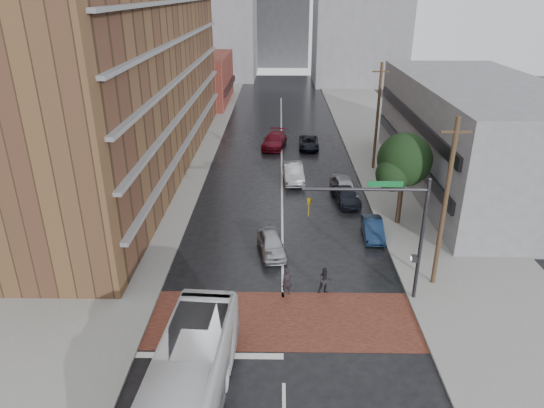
{
  "coord_description": "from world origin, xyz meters",
  "views": [
    {
      "loc": [
        -0.27,
        -20.28,
        15.85
      ],
      "look_at": [
        -0.69,
        7.6,
        3.5
      ],
      "focal_mm": 32.0,
      "sensor_mm": 36.0,
      "label": 1
    }
  ],
  "objects_px": {
    "pedestrian_a": "(287,282)",
    "car_travel_b": "(293,173)",
    "car_parked_far": "(344,187)",
    "pedestrian_b": "(325,281)",
    "transit_bus": "(183,399)",
    "car_travel_a": "(271,244)",
    "suv_travel": "(309,143)",
    "car_parked_mid": "(346,195)",
    "car_parked_near": "(373,229)",
    "car_travel_c": "(274,140)"
  },
  "relations": [
    {
      "from": "car_parked_mid",
      "to": "transit_bus",
      "type": "bearing_deg",
      "value": -119.17
    },
    {
      "from": "pedestrian_b",
      "to": "car_travel_b",
      "type": "height_order",
      "value": "pedestrian_b"
    },
    {
      "from": "car_travel_a",
      "to": "car_travel_c",
      "type": "height_order",
      "value": "car_travel_c"
    },
    {
      "from": "car_parked_mid",
      "to": "pedestrian_a",
      "type": "bearing_deg",
      "value": -117.87
    },
    {
      "from": "car_travel_c",
      "to": "car_parked_mid",
      "type": "xyz_separation_m",
      "value": [
        5.98,
        -14.99,
        -0.16
      ]
    },
    {
      "from": "pedestrian_a",
      "to": "suv_travel",
      "type": "height_order",
      "value": "pedestrian_a"
    },
    {
      "from": "transit_bus",
      "to": "car_travel_a",
      "type": "xyz_separation_m",
      "value": [
        3.15,
        14.05,
        -0.91
      ]
    },
    {
      "from": "car_travel_b",
      "to": "car_travel_a",
      "type": "bearing_deg",
      "value": -101.13
    },
    {
      "from": "pedestrian_b",
      "to": "car_parked_mid",
      "type": "distance_m",
      "value": 13.3
    },
    {
      "from": "pedestrian_b",
      "to": "car_parked_mid",
      "type": "relative_size",
      "value": 0.38
    },
    {
      "from": "car_travel_b",
      "to": "car_travel_c",
      "type": "relative_size",
      "value": 0.9
    },
    {
      "from": "car_parked_far",
      "to": "pedestrian_b",
      "type": "bearing_deg",
      "value": -106.83
    },
    {
      "from": "suv_travel",
      "to": "car_parked_near",
      "type": "height_order",
      "value": "suv_travel"
    },
    {
      "from": "suv_travel",
      "to": "car_travel_c",
      "type": "bearing_deg",
      "value": 176.6
    },
    {
      "from": "car_travel_a",
      "to": "suv_travel",
      "type": "xyz_separation_m",
      "value": [
        3.7,
        23.11,
        -0.05
      ]
    },
    {
      "from": "car_travel_b",
      "to": "suv_travel",
      "type": "distance_m",
      "value": 10.13
    },
    {
      "from": "transit_bus",
      "to": "car_parked_far",
      "type": "bearing_deg",
      "value": 72.77
    },
    {
      "from": "suv_travel",
      "to": "car_parked_mid",
      "type": "xyz_separation_m",
      "value": [
        2.23,
        -14.65,
        -0.01
      ]
    },
    {
      "from": "transit_bus",
      "to": "car_parked_far",
      "type": "height_order",
      "value": "transit_bus"
    },
    {
      "from": "car_parked_near",
      "to": "car_parked_mid",
      "type": "relative_size",
      "value": 0.88
    },
    {
      "from": "car_parked_far",
      "to": "transit_bus",
      "type": "bearing_deg",
      "value": -116.53
    },
    {
      "from": "car_parked_near",
      "to": "pedestrian_b",
      "type": "bearing_deg",
      "value": -116.42
    },
    {
      "from": "transit_bus",
      "to": "car_travel_b",
      "type": "xyz_separation_m",
      "value": [
        4.9,
        27.22,
        -0.79
      ]
    },
    {
      "from": "car_parked_mid",
      "to": "car_parked_far",
      "type": "distance_m",
      "value": 1.29
    },
    {
      "from": "car_travel_c",
      "to": "car_parked_far",
      "type": "distance_m",
      "value": 14.96
    },
    {
      "from": "pedestrian_b",
      "to": "car_parked_near",
      "type": "relative_size",
      "value": 0.43
    },
    {
      "from": "car_travel_c",
      "to": "car_parked_mid",
      "type": "distance_m",
      "value": 16.14
    },
    {
      "from": "transit_bus",
      "to": "car_travel_b",
      "type": "bearing_deg",
      "value": 83.47
    },
    {
      "from": "pedestrian_a",
      "to": "car_parked_far",
      "type": "bearing_deg",
      "value": 53.27
    },
    {
      "from": "car_parked_far",
      "to": "pedestrian_a",
      "type": "bearing_deg",
      "value": -114.63
    },
    {
      "from": "car_parked_mid",
      "to": "car_parked_far",
      "type": "relative_size",
      "value": 0.92
    },
    {
      "from": "pedestrian_a",
      "to": "suv_travel",
      "type": "distance_m",
      "value": 27.97
    },
    {
      "from": "car_travel_c",
      "to": "car_parked_near",
      "type": "xyz_separation_m",
      "value": [
        7.08,
        -21.01,
        -0.16
      ]
    },
    {
      "from": "car_travel_b",
      "to": "car_parked_mid",
      "type": "bearing_deg",
      "value": -52.0
    },
    {
      "from": "car_travel_b",
      "to": "suv_travel",
      "type": "height_order",
      "value": "car_travel_b"
    },
    {
      "from": "pedestrian_a",
      "to": "car_travel_b",
      "type": "height_order",
      "value": "pedestrian_a"
    },
    {
      "from": "transit_bus",
      "to": "pedestrian_b",
      "type": "bearing_deg",
      "value": 60.32
    },
    {
      "from": "car_travel_a",
      "to": "car_parked_mid",
      "type": "relative_size",
      "value": 0.93
    },
    {
      "from": "transit_bus",
      "to": "car_parked_near",
      "type": "xyz_separation_m",
      "value": [
        10.18,
        16.49,
        -0.97
      ]
    },
    {
      "from": "pedestrian_a",
      "to": "pedestrian_b",
      "type": "xyz_separation_m",
      "value": [
        2.15,
        0.18,
        -0.05
      ]
    },
    {
      "from": "car_travel_a",
      "to": "car_travel_b",
      "type": "height_order",
      "value": "car_travel_b"
    },
    {
      "from": "car_travel_c",
      "to": "pedestrian_a",
      "type": "bearing_deg",
      "value": -78.36
    },
    {
      "from": "pedestrian_a",
      "to": "car_travel_b",
      "type": "distance_m",
      "value": 17.91
    },
    {
      "from": "car_travel_c",
      "to": "suv_travel",
      "type": "bearing_deg",
      "value": 4.44
    },
    {
      "from": "car_travel_a",
      "to": "pedestrian_a",
      "type": "bearing_deg",
      "value": -88.39
    },
    {
      "from": "suv_travel",
      "to": "car_parked_mid",
      "type": "distance_m",
      "value": 14.82
    },
    {
      "from": "pedestrian_b",
      "to": "transit_bus",
      "type": "bearing_deg",
      "value": -132.03
    },
    {
      "from": "transit_bus",
      "to": "car_parked_near",
      "type": "height_order",
      "value": "transit_bus"
    },
    {
      "from": "pedestrian_b",
      "to": "suv_travel",
      "type": "relative_size",
      "value": 0.35
    },
    {
      "from": "transit_bus",
      "to": "car_parked_far",
      "type": "relative_size",
      "value": 2.45
    }
  ]
}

